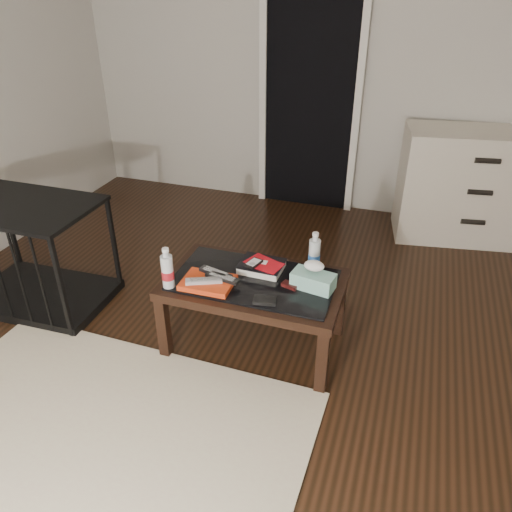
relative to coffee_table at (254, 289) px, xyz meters
The scene contains 19 objects.
ground 0.56m from the coffee_table, 59.37° to the right, with size 5.00×5.00×0.00m, color black.
room_shell 1.28m from the coffee_table, 59.37° to the right, with size 5.00×5.00×5.00m.
doorway 2.22m from the coffee_table, 95.33° to the left, with size 0.90×0.08×2.07m.
coffee_table is the anchor object (origin of this frame).
rug 1.19m from the coffee_table, 116.49° to the right, with size 2.00×1.50×0.01m, color beige.
dresser 2.27m from the coffee_table, 56.23° to the left, with size 1.26×0.68×0.90m.
pet_crate 1.53m from the coffee_table, behind, with size 0.92×0.62×0.71m.
magazines 0.27m from the coffee_table, 148.89° to the right, with size 0.28×0.21×0.03m, color red.
remote_silver 0.30m from the coffee_table, 145.84° to the right, with size 0.20×0.05×0.02m, color #A2A1A6.
remote_black_front 0.21m from the coffee_table, 146.97° to the right, with size 0.20×0.05×0.02m, color black.
remote_black_back 0.24m from the coffee_table, 162.72° to the right, with size 0.20×0.05×0.02m, color black.
textbook 0.14m from the coffee_table, 85.36° to the left, with size 0.25×0.20×0.05m, color black.
dvd_mailers 0.16m from the coffee_table, 81.74° to the left, with size 0.19×0.14×0.01m, color red.
ipod 0.15m from the coffee_table, 111.40° to the left, with size 0.06×0.10×0.02m, color black.
flip_phone 0.22m from the coffee_table, ahead, with size 0.09×0.05×0.02m, color black.
wallet 0.24m from the coffee_table, 57.73° to the right, with size 0.12×0.07×0.02m, color black.
water_bottle_left 0.51m from the coffee_table, 153.02° to the right, with size 0.07×0.07×0.24m, color silver.
water_bottle_right 0.40m from the coffee_table, 35.40° to the left, with size 0.07×0.07×0.24m, color silver.
tissue_box 0.35m from the coffee_table, ahead, with size 0.23×0.12×0.09m, color teal.
Camera 1 is at (0.55, -1.89, 1.99)m, focal length 35.00 mm.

